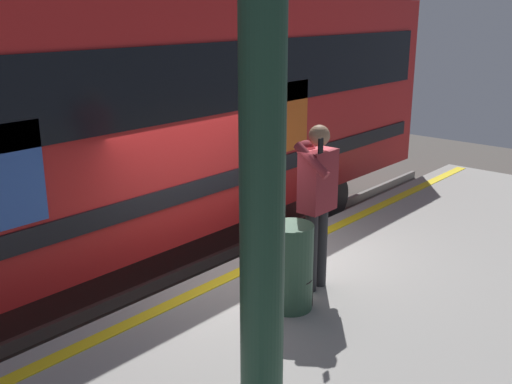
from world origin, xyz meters
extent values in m
plane|color=#4C4742|center=(0.00, 0.00, 0.00)|extent=(24.97, 24.97, 0.00)
cube|color=gray|center=(0.00, 1.81, 0.47)|extent=(12.09, 3.62, 0.94)
cube|color=yellow|center=(0.00, 0.30, 0.95)|extent=(11.85, 0.16, 0.01)
cube|color=slate|center=(0.00, -1.61, 0.08)|extent=(15.72, 0.08, 0.16)
cube|color=slate|center=(0.00, -3.04, 0.08)|extent=(15.72, 0.08, 0.16)
cube|color=red|center=(0.40, -2.32, 2.47)|extent=(12.65, 3.02, 3.04)
cube|color=black|center=(0.40, -0.80, 3.00)|extent=(12.02, 0.03, 0.90)
cube|color=black|center=(0.40, -0.80, 1.63)|extent=(12.02, 0.03, 0.24)
cube|color=#D85919|center=(-1.81, -0.79, 2.32)|extent=(1.20, 0.02, 1.03)
cylinder|color=black|center=(-3.71, -1.12, 0.58)|extent=(0.84, 0.12, 0.84)
cylinder|color=black|center=(-3.71, -3.53, 0.58)|extent=(0.84, 0.12, 0.84)
cylinder|color=#262628|center=(-0.01, 1.18, 1.39)|extent=(0.14, 0.14, 0.88)
cylinder|color=#262628|center=(0.17, 1.18, 1.39)|extent=(0.14, 0.14, 0.88)
cube|color=maroon|center=(0.08, 1.18, 2.15)|extent=(0.40, 0.24, 0.65)
sphere|color=maroon|center=(0.08, 1.02, 2.46)|extent=(0.20, 0.20, 0.20)
sphere|color=#997051|center=(0.08, 1.18, 2.63)|extent=(0.22, 0.22, 0.22)
cylinder|color=maroon|center=(-0.17, 1.18, 2.09)|extent=(0.09, 0.09, 0.58)
cylinder|color=maroon|center=(0.31, 1.26, 2.43)|extent=(0.09, 0.42, 0.33)
cube|color=black|center=(0.31, 1.36, 2.59)|extent=(0.07, 0.02, 0.15)
cube|color=black|center=(0.61, 1.34, 1.08)|extent=(0.33, 0.16, 0.27)
torus|color=black|center=(0.61, 1.34, 1.28)|extent=(0.30, 0.30, 0.02)
cylinder|color=#1E3F2D|center=(2.14, 2.17, 2.78)|extent=(0.31, 0.31, 3.67)
cylinder|color=#2D4C38|center=(0.62, 1.26, 1.39)|extent=(0.44, 0.44, 0.89)
camera|label=1|loc=(5.05, 4.64, 3.87)|focal=42.57mm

